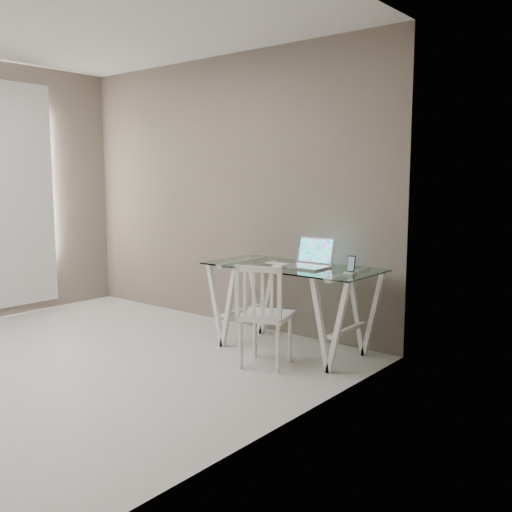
{
  "coord_description": "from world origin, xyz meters",
  "views": [
    {
      "loc": [
        3.94,
        -2.11,
        1.48
      ],
      "look_at": [
        1.02,
        1.5,
        0.85
      ],
      "focal_mm": 40.0,
      "sensor_mm": 36.0,
      "label": 1
    }
  ],
  "objects": [
    {
      "name": "room",
      "position": [
        -0.06,
        0.02,
        1.72
      ],
      "size": [
        4.5,
        4.52,
        2.71
      ],
      "color": "beige",
      "rests_on": "ground"
    },
    {
      "name": "chair",
      "position": [
        1.25,
        1.3,
        0.46
      ],
      "size": [
        0.48,
        0.48,
        0.83
      ],
      "rotation": [
        0.0,
        0.0,
        0.32
      ],
      "color": "white",
      "rests_on": "ground"
    },
    {
      "name": "desk",
      "position": [
        1.17,
        1.8,
        0.38
      ],
      "size": [
        1.5,
        0.7,
        0.75
      ],
      "color": "silver",
      "rests_on": "ground"
    },
    {
      "name": "mouse",
      "position": [
        1.15,
        1.62,
        0.76
      ],
      "size": [
        0.1,
        0.06,
        0.03
      ],
      "primitive_type": "ellipsoid",
      "color": "white",
      "rests_on": "desk"
    },
    {
      "name": "phone_dock",
      "position": [
        1.77,
        1.75,
        0.79
      ],
      "size": [
        0.08,
        0.08,
        0.14
      ],
      "color": "white",
      "rests_on": "desk"
    },
    {
      "name": "laptop",
      "position": [
        1.32,
        1.86,
        0.81
      ],
      "size": [
        0.35,
        0.3,
        0.25
      ],
      "color": "silver",
      "rests_on": "desk"
    },
    {
      "name": "keyboard",
      "position": [
        1.04,
        1.8,
        0.75
      ],
      "size": [
        0.27,
        0.12,
        0.01
      ],
      "primitive_type": "cube",
      "color": "silver",
      "rests_on": "desk"
    }
  ]
}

